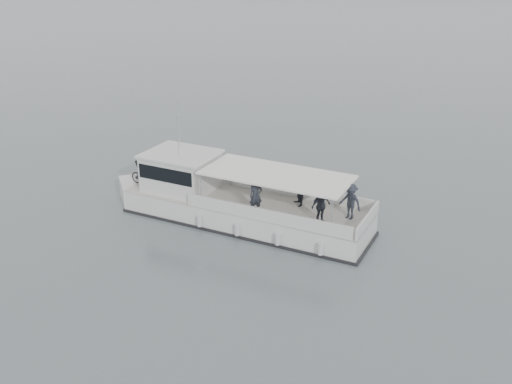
# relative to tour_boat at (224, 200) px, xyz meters

# --- Properties ---
(ground) EXTENTS (1400.00, 1400.00, 0.00)m
(ground) POSITION_rel_tour_boat_xyz_m (5.16, 1.57, -0.91)
(ground) COLOR slate
(ground) RESTS_ON ground
(tour_boat) EXTENTS (13.29, 5.51, 5.55)m
(tour_boat) POSITION_rel_tour_boat_xyz_m (0.00, 0.00, 0.00)
(tour_boat) COLOR silver
(tour_boat) RESTS_ON ground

